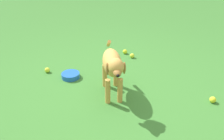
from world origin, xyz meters
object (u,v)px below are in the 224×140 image
(tennis_ball_4, at_px, (213,100))
(tennis_ball_2, at_px, (132,56))
(water_bowl, at_px, (71,75))
(dog, at_px, (113,65))
(tennis_ball_3, at_px, (125,52))
(tennis_ball_1, at_px, (47,70))

(tennis_ball_4, bearing_deg, tennis_ball_2, -125.97)
(tennis_ball_4, bearing_deg, water_bowl, -89.26)
(tennis_ball_2, height_order, water_bowl, tennis_ball_2)
(dog, height_order, tennis_ball_3, dog)
(dog, distance_m, tennis_ball_3, 1.17)
(dog, relative_size, tennis_ball_2, 11.59)
(tennis_ball_1, relative_size, tennis_ball_3, 1.00)
(dog, bearing_deg, tennis_ball_1, -129.25)
(tennis_ball_3, height_order, tennis_ball_4, same)
(tennis_ball_1, xyz_separation_m, tennis_ball_4, (0.00, 1.97, 0.00))
(tennis_ball_4, bearing_deg, dog, -77.51)
(water_bowl, bearing_deg, dog, 71.56)
(dog, height_order, tennis_ball_1, dog)
(tennis_ball_3, bearing_deg, dog, 9.64)
(dog, relative_size, tennis_ball_1, 11.59)
(tennis_ball_1, xyz_separation_m, water_bowl, (0.02, 0.34, -0.00))
(dog, xyz_separation_m, tennis_ball_4, (-0.23, 1.02, -0.34))
(tennis_ball_1, height_order, tennis_ball_3, same)
(tennis_ball_4, bearing_deg, tennis_ball_1, -90.01)
(tennis_ball_1, height_order, water_bowl, tennis_ball_1)
(water_bowl, bearing_deg, tennis_ball_3, 154.73)
(tennis_ball_1, distance_m, tennis_ball_3, 1.17)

